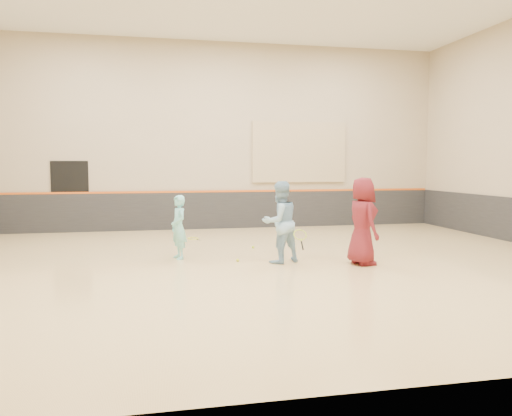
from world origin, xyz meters
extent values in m
cube|color=tan|center=(0.00, 0.00, -0.10)|extent=(15.00, 12.00, 0.20)
cube|color=tan|center=(0.00, 6.01, 3.00)|extent=(15.00, 0.02, 6.00)
cube|color=tan|center=(0.00, -6.01, 3.00)|extent=(15.00, 0.02, 6.00)
cube|color=#232326|center=(0.00, 5.97, 0.60)|extent=(14.90, 0.04, 1.20)
cube|color=#D85914|center=(0.00, 5.96, 1.22)|extent=(14.90, 0.03, 0.06)
cube|color=tan|center=(2.80, 5.95, 2.50)|extent=(3.20, 0.08, 2.00)
cube|color=black|center=(-4.50, 5.98, 1.10)|extent=(1.10, 0.05, 2.20)
imported|color=#80DEDE|center=(-1.46, 0.95, 0.71)|extent=(0.48, 0.59, 1.42)
imported|color=#8FBCDD|center=(0.63, 0.06, 0.87)|extent=(1.02, 0.91, 1.74)
imported|color=maroon|center=(2.27, -0.46, 0.91)|extent=(0.66, 0.94, 1.82)
sphere|color=yellow|center=(-0.24, 0.33, 0.03)|extent=(0.07, 0.07, 0.07)
sphere|color=#BDD331|center=(2.34, -0.68, 1.11)|extent=(0.07, 0.07, 0.07)
sphere|color=#C9EC36|center=(0.42, 1.94, 0.03)|extent=(0.07, 0.07, 0.07)
camera|label=1|loc=(-1.99, -10.13, 2.09)|focal=35.00mm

